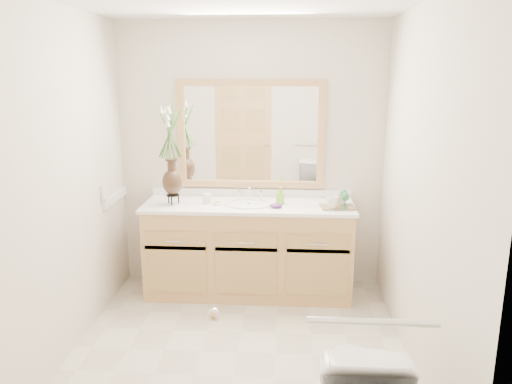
# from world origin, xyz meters

# --- Properties ---
(floor) EXTENTS (2.60, 2.60, 0.00)m
(floor) POSITION_xyz_m (0.00, 0.00, 0.00)
(floor) COLOR beige
(floor) RESTS_ON ground
(wall_back) EXTENTS (2.40, 0.02, 2.40)m
(wall_back) POSITION_xyz_m (0.00, 1.30, 1.20)
(wall_back) COLOR silver
(wall_back) RESTS_ON floor
(wall_front) EXTENTS (2.40, 0.02, 2.40)m
(wall_front) POSITION_xyz_m (0.00, -1.30, 1.20)
(wall_front) COLOR silver
(wall_front) RESTS_ON floor
(wall_left) EXTENTS (0.02, 2.60, 2.40)m
(wall_left) POSITION_xyz_m (-1.20, 0.00, 1.20)
(wall_left) COLOR silver
(wall_left) RESTS_ON floor
(wall_right) EXTENTS (0.02, 2.60, 2.40)m
(wall_right) POSITION_xyz_m (1.20, 0.00, 1.20)
(wall_right) COLOR silver
(wall_right) RESTS_ON floor
(vanity) EXTENTS (1.80, 0.55, 0.80)m
(vanity) POSITION_xyz_m (0.00, 1.01, 0.40)
(vanity) COLOR tan
(vanity) RESTS_ON floor
(counter) EXTENTS (1.84, 0.57, 0.03)m
(counter) POSITION_xyz_m (0.00, 1.01, 0.82)
(counter) COLOR white
(counter) RESTS_ON vanity
(sink) EXTENTS (0.38, 0.34, 0.23)m
(sink) POSITION_xyz_m (0.00, 1.00, 0.78)
(sink) COLOR white
(sink) RESTS_ON counter
(mirror) EXTENTS (1.32, 0.04, 0.97)m
(mirror) POSITION_xyz_m (0.00, 1.28, 1.41)
(mirror) COLOR white
(mirror) RESTS_ON wall_back
(switch_plate) EXTENTS (0.02, 0.12, 0.12)m
(switch_plate) POSITION_xyz_m (-1.19, 0.76, 0.98)
(switch_plate) COLOR white
(switch_plate) RESTS_ON wall_left
(door) EXTENTS (0.80, 0.03, 2.00)m
(door) POSITION_xyz_m (-0.30, -1.29, 1.00)
(door) COLOR tan
(door) RESTS_ON floor
(grab_bar) EXTENTS (0.55, 0.03, 0.03)m
(grab_bar) POSITION_xyz_m (0.70, -1.27, 0.95)
(grab_bar) COLOR silver
(grab_bar) RESTS_ON wall_front
(flower_vase) EXTENTS (0.20, 0.20, 0.83)m
(flower_vase) POSITION_xyz_m (-0.66, 0.97, 1.39)
(flower_vase) COLOR black
(flower_vase) RESTS_ON counter
(tumbler) EXTENTS (0.07, 0.07, 0.09)m
(tumbler) POSITION_xyz_m (-0.36, 1.01, 0.87)
(tumbler) COLOR silver
(tumbler) RESTS_ON counter
(soap_dish) EXTENTS (0.10, 0.10, 0.03)m
(soap_dish) POSITION_xyz_m (-0.27, 0.99, 0.84)
(soap_dish) COLOR silver
(soap_dish) RESTS_ON counter
(soap_bottle) EXTENTS (0.07, 0.07, 0.14)m
(soap_bottle) POSITION_xyz_m (0.27, 1.05, 0.90)
(soap_bottle) COLOR #81D431
(soap_bottle) RESTS_ON counter
(purple_dish) EXTENTS (0.13, 0.11, 0.04)m
(purple_dish) POSITION_xyz_m (0.24, 0.91, 0.85)
(purple_dish) COLOR #5B2672
(purple_dish) RESTS_ON counter
(tray) EXTENTS (0.31, 0.22, 0.01)m
(tray) POSITION_xyz_m (0.77, 0.94, 0.84)
(tray) COLOR brown
(tray) RESTS_ON counter
(mug_left) EXTENTS (0.11, 0.10, 0.10)m
(mug_left) POSITION_xyz_m (0.71, 0.88, 0.90)
(mug_left) COLOR silver
(mug_left) RESTS_ON tray
(mug_right) EXTENTS (0.13, 0.13, 0.10)m
(mug_right) POSITION_xyz_m (0.79, 0.98, 0.89)
(mug_right) COLOR silver
(mug_right) RESTS_ON tray
(goblet_front) EXTENTS (0.06, 0.06, 0.14)m
(goblet_front) POSITION_xyz_m (0.82, 0.87, 0.94)
(goblet_front) COLOR #256F3E
(goblet_front) RESTS_ON tray
(goblet_back) EXTENTS (0.06, 0.06, 0.13)m
(goblet_back) POSITION_xyz_m (0.82, 1.01, 0.93)
(goblet_back) COLOR #256F3E
(goblet_back) RESTS_ON tray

